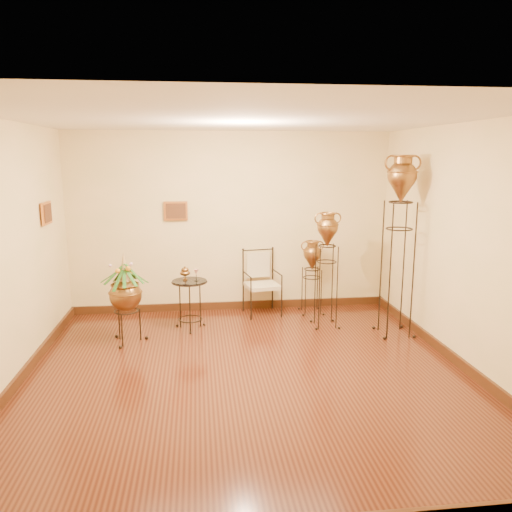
{
  "coord_description": "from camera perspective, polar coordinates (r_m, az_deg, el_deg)",
  "views": [
    {
      "loc": [
        -0.53,
        -5.25,
        2.42
      ],
      "look_at": [
        0.25,
        1.3,
        1.1
      ],
      "focal_mm": 35.0,
      "sensor_mm": 36.0,
      "label": 1
    }
  ],
  "objects": [
    {
      "name": "room_shell",
      "position": [
        5.32,
        -1.1,
        3.91
      ],
      "size": [
        5.02,
        5.02,
        2.81
      ],
      "color": "#FFDBA4",
      "rests_on": "ground"
    },
    {
      "name": "amphora_mid",
      "position": [
        7.17,
        8.06,
        -1.47
      ],
      "size": [
        0.49,
        0.49,
        1.68
      ],
      "rotation": [
        0.0,
        0.0,
        -0.41
      ],
      "color": "black",
      "rests_on": "ground"
    },
    {
      "name": "ground",
      "position": [
        5.8,
        -0.96,
        -13.33
      ],
      "size": [
        5.0,
        5.0,
        0.0
      ],
      "primitive_type": "plane",
      "color": "#552714",
      "rests_on": "ground"
    },
    {
      "name": "armchair",
      "position": [
        7.7,
        0.71,
        -3.1
      ],
      "size": [
        0.64,
        0.61,
        1.0
      ],
      "rotation": [
        0.0,
        0.0,
        0.17
      ],
      "color": "black",
      "rests_on": "ground"
    },
    {
      "name": "side_table",
      "position": [
        7.16,
        -7.56,
        -5.43
      ],
      "size": [
        0.63,
        0.63,
        0.89
      ],
      "rotation": [
        0.0,
        0.0,
        0.38
      ],
      "color": "black",
      "rests_on": "ground"
    },
    {
      "name": "amphora_tall",
      "position": [
        6.96,
        15.96,
        1.31
      ],
      "size": [
        0.5,
        0.5,
        2.47
      ],
      "rotation": [
        0.0,
        0.0,
        -0.03
      ],
      "color": "black",
      "rests_on": "ground"
    },
    {
      "name": "amphora_short",
      "position": [
        7.82,
        6.4,
        -2.35
      ],
      "size": [
        0.41,
        0.41,
        1.17
      ],
      "rotation": [
        0.0,
        0.0,
        0.17
      ],
      "color": "black",
      "rests_on": "ground"
    },
    {
      "name": "planter_urn",
      "position": [
        6.73,
        -14.71,
        -3.94
      ],
      "size": [
        0.82,
        0.82,
        1.24
      ],
      "rotation": [
        0.0,
        0.0,
        -0.28
      ],
      "color": "black",
      "rests_on": "ground"
    }
  ]
}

